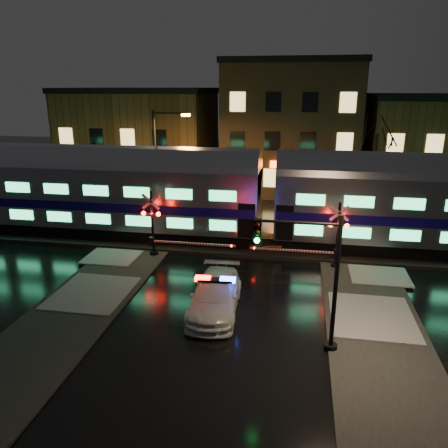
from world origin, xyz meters
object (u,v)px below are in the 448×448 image
at_px(police_car, 215,296).
at_px(streetlight, 159,160).
at_px(crossing_signal_left, 158,231).
at_px(crossing_signal_right, 330,242).
at_px(traffic_light, 312,281).

relative_size(police_car, streetlight, 0.64).
xyz_separation_m(crossing_signal_left, streetlight, (-1.99, 6.70, 3.03)).
bearing_deg(police_car, streetlight, 114.36).
bearing_deg(crossing_signal_right, streetlight, 150.32).
relative_size(police_car, traffic_light, 0.96).
bearing_deg(police_car, crossing_signal_right, 44.63).
bearing_deg(streetlight, crossing_signal_left, -73.42).
xyz_separation_m(crossing_signal_right, traffic_light, (-1.17, -8.08, 1.32)).
distance_m(crossing_signal_right, streetlight, 13.88).
distance_m(police_car, streetlight, 14.62).
relative_size(crossing_signal_left, streetlight, 0.69).
bearing_deg(traffic_light, police_car, 136.75).
bearing_deg(crossing_signal_right, police_car, -132.19).
bearing_deg(crossing_signal_left, traffic_light, -43.24).
relative_size(crossing_signal_right, streetlight, 0.66).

